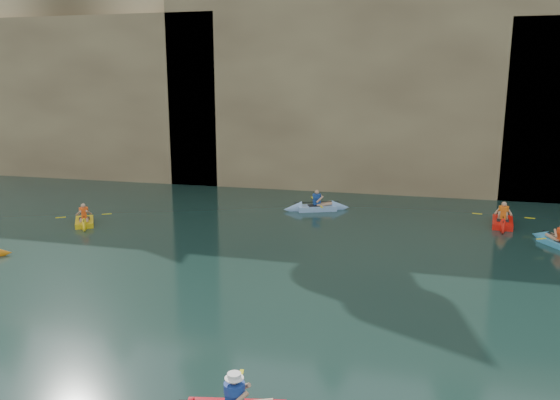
# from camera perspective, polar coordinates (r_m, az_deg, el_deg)

# --- Properties ---
(ground) EXTENTS (160.00, 160.00, 0.00)m
(ground) POSITION_cam_1_polar(r_m,az_deg,el_deg) (12.12, -11.80, -19.39)
(ground) COLOR black
(ground) RESTS_ON ground
(cliff) EXTENTS (70.00, 16.00, 12.00)m
(cliff) POSITION_cam_1_polar(r_m,az_deg,el_deg) (39.46, 7.57, 11.87)
(cliff) COLOR tan
(cliff) RESTS_ON ground
(cliff_slab_west) EXTENTS (26.00, 2.40, 10.56)m
(cliff_slab_west) POSITION_cam_1_polar(r_m,az_deg,el_deg) (40.29, -23.97, 9.91)
(cliff_slab_west) COLOR #99895D
(cliff_slab_west) RESTS_ON ground
(cliff_slab_center) EXTENTS (24.00, 2.40, 11.40)m
(cliff_slab_center) POSITION_cam_1_polar(r_m,az_deg,el_deg) (31.89, 9.56, 11.15)
(cliff_slab_center) COLOR #99895D
(cliff_slab_center) RESTS_ON ground
(sea_cave_west) EXTENTS (4.50, 1.00, 4.00)m
(sea_cave_west) POSITION_cam_1_polar(r_m,az_deg,el_deg) (38.79, -21.79, 5.16)
(sea_cave_west) COLOR black
(sea_cave_west) RESTS_ON ground
(sea_cave_center) EXTENTS (3.50, 1.00, 3.20)m
(sea_cave_center) POSITION_cam_1_polar(r_m,az_deg,el_deg) (32.67, -1.37, 4.12)
(sea_cave_center) COLOR black
(sea_cave_center) RESTS_ON ground
(sea_cave_east) EXTENTS (5.00, 1.00, 4.50)m
(sea_cave_east) POSITION_cam_1_polar(r_m,az_deg,el_deg) (31.82, 23.75, 4.02)
(sea_cave_east) COLOR black
(sea_cave_east) RESTS_ON ground
(kayaker_red_far) EXTENTS (2.58, 3.68, 1.33)m
(kayaker_red_far) POSITION_cam_1_polar(r_m,az_deg,el_deg) (26.22, 22.23, -2.11)
(kayaker_red_far) COLOR red
(kayaker_red_far) RESTS_ON ground
(kayaker_yellow) EXTENTS (2.19, 2.84, 1.20)m
(kayaker_yellow) POSITION_cam_1_polar(r_m,az_deg,el_deg) (25.93, -19.76, -2.10)
(kayaker_yellow) COLOR yellow
(kayaker_yellow) RESTS_ON ground
(kayaker_ltblue_mid) EXTENTS (3.38, 2.33, 1.28)m
(kayaker_ltblue_mid) POSITION_cam_1_polar(r_m,az_deg,el_deg) (27.08, 3.85, -0.77)
(kayaker_ltblue_mid) COLOR #88B2E3
(kayaker_ltblue_mid) RESTS_ON ground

